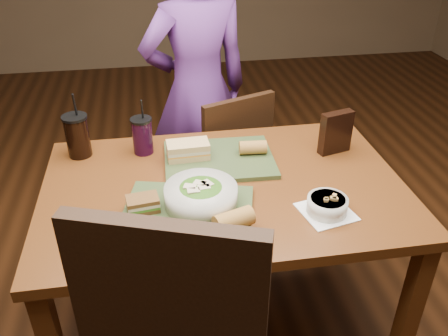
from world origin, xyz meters
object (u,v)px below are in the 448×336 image
(tray_near, at_px, (188,212))
(soup_bowl, at_px, (327,205))
(salad_bowl, at_px, (201,195))
(sandwich_near, at_px, (143,204))
(chip_bag, at_px, (336,132))
(diner, at_px, (197,92))
(baguette_near, at_px, (234,220))
(cup_cola, at_px, (77,136))
(chair_far, at_px, (235,161))
(baguette_far, at_px, (253,147))
(dining_table, at_px, (224,205))
(sandwich_far, at_px, (188,150))
(tray_far, at_px, (219,159))
(cup_berry, at_px, (142,135))

(tray_near, height_order, soup_bowl, soup_bowl)
(salad_bowl, distance_m, sandwich_near, 0.19)
(salad_bowl, height_order, chip_bag, chip_bag)
(diner, relative_size, baguette_near, 12.55)
(salad_bowl, relative_size, cup_cola, 0.91)
(tray_near, bearing_deg, cup_cola, 129.58)
(chair_far, relative_size, tray_near, 2.03)
(sandwich_near, distance_m, baguette_far, 0.53)
(dining_table, height_order, cup_cola, cup_cola)
(chair_far, height_order, salad_bowl, chair_far)
(chip_bag, bearing_deg, sandwich_far, 162.98)
(tray_far, bearing_deg, cup_cola, 165.40)
(baguette_near, bearing_deg, cup_berry, 115.39)
(soup_bowl, relative_size, cup_berry, 0.84)
(chair_far, distance_m, tray_near, 0.88)
(chip_bag, bearing_deg, baguette_near, -153.32)
(chair_far, height_order, baguette_near, chair_far)
(tray_near, xyz_separation_m, baguette_near, (0.13, -0.11, 0.04))
(soup_bowl, xyz_separation_m, baguette_far, (-0.16, 0.40, 0.01))
(diner, xyz_separation_m, salad_bowl, (-0.10, -0.96, 0.04))
(chip_bag, bearing_deg, tray_near, -167.60)
(salad_bowl, height_order, sandwich_far, salad_bowl)
(dining_table, height_order, chip_bag, chip_bag)
(tray_near, bearing_deg, chip_bag, 27.65)
(sandwich_near, distance_m, chip_bag, 0.82)
(tray_near, relative_size, baguette_far, 3.95)
(baguette_near, xyz_separation_m, baguette_far, (0.16, 0.45, -0.00))
(soup_bowl, height_order, sandwich_far, sandwich_far)
(dining_table, height_order, chair_far, chair_far)
(tray_far, xyz_separation_m, baguette_near, (-0.02, -0.44, 0.04))
(tray_far, distance_m, soup_bowl, 0.49)
(chair_far, relative_size, sandwich_far, 5.18)
(chair_far, height_order, chip_bag, chip_bag)
(cup_cola, distance_m, cup_berry, 0.25)
(baguette_near, bearing_deg, dining_table, 86.95)
(dining_table, xyz_separation_m, tray_far, (0.01, 0.17, 0.10))
(sandwich_near, bearing_deg, diner, 73.26)
(sandwich_near, bearing_deg, chair_far, 59.28)
(tray_near, bearing_deg, tray_far, 64.41)
(soup_bowl, distance_m, sandwich_far, 0.58)
(sandwich_far, relative_size, chip_bag, 0.95)
(sandwich_far, bearing_deg, chip_bag, -1.77)
(tray_near, distance_m, baguette_far, 0.44)
(sandwich_near, bearing_deg, salad_bowl, -0.54)
(cup_cola, bearing_deg, baguette_far, -10.93)
(sandwich_far, bearing_deg, chair_far, 58.24)
(cup_cola, bearing_deg, salad_bowl, -45.56)
(dining_table, xyz_separation_m, cup_cola, (-0.53, 0.31, 0.18))
(diner, relative_size, salad_bowl, 6.41)
(tray_far, height_order, baguette_near, baguette_near)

